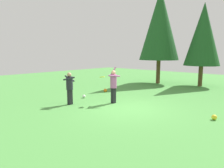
% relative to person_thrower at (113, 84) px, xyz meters
% --- Properties ---
extents(ground_plane, '(40.00, 40.00, 0.00)m').
position_rel_person_thrower_xyz_m(ground_plane, '(1.20, -0.34, -1.05)').
color(ground_plane, '#4C9342').
extents(person_thrower, '(0.68, 0.69, 1.93)m').
position_rel_person_thrower_xyz_m(person_thrower, '(0.00, 0.00, 0.00)').
color(person_thrower, black).
rests_on(person_thrower, ground_plane).
extents(person_catcher, '(0.73, 0.73, 1.66)m').
position_rel_person_thrower_xyz_m(person_catcher, '(-1.48, -1.73, -0.06)').
color(person_catcher, black).
rests_on(person_catcher, ground_plane).
extents(frisbee, '(0.35, 0.35, 0.08)m').
position_rel_person_thrower_xyz_m(frisbee, '(-0.37, -0.47, 0.36)').
color(frisbee, yellow).
extents(ball_white, '(0.20, 0.20, 0.20)m').
position_rel_person_thrower_xyz_m(ball_white, '(-2.13, -0.25, -0.95)').
color(ball_white, white).
rests_on(ball_white, ground_plane).
extents(ball_orange, '(0.24, 0.24, 0.24)m').
position_rel_person_thrower_xyz_m(ball_orange, '(-2.47, 1.94, -0.93)').
color(ball_orange, orange).
rests_on(ball_orange, ground_plane).
extents(ball_yellow, '(0.21, 0.21, 0.21)m').
position_rel_person_thrower_xyz_m(ball_yellow, '(4.85, 0.61, -0.94)').
color(ball_yellow, yellow).
rests_on(ball_yellow, ground_plane).
extents(tree_left, '(3.36, 3.36, 8.02)m').
position_rel_person_thrower_xyz_m(tree_left, '(-1.90, 8.04, 3.97)').
color(tree_left, brown).
rests_on(tree_left, ground_plane).
extents(tree_center, '(2.72, 2.72, 6.50)m').
position_rel_person_thrower_xyz_m(tree_center, '(1.42, 8.90, 3.01)').
color(tree_center, brown).
rests_on(tree_center, ground_plane).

